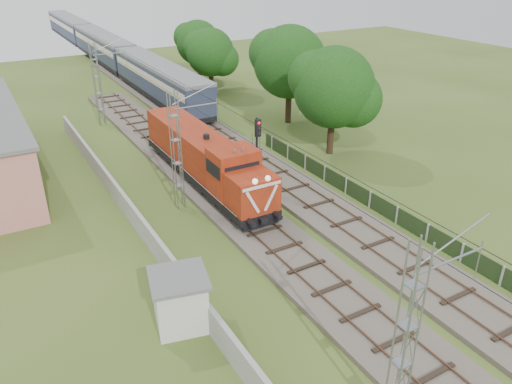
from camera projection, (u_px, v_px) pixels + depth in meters
ground at (323, 287)px, 25.77m from camera, size 140.00×140.00×0.00m
track_main at (256, 225)px, 31.13m from camera, size 4.20×70.00×0.45m
track_side at (231, 146)px, 43.48m from camera, size 4.20×80.00×0.45m
catenary at (177, 151)px, 31.98m from camera, size 3.31×70.00×8.00m
boundary_wall at (129, 209)px, 31.84m from camera, size 0.25×40.00×1.50m
fence at (397, 215)px, 31.43m from camera, size 0.12×32.00×1.20m
locomotive at (205, 157)px, 35.96m from camera, size 2.90×16.53×4.20m
coach_rake at (103, 46)px, 74.35m from camera, size 3.18×71.00×3.68m
signal_post at (257, 143)px, 34.01m from camera, size 0.61×0.48×5.55m
relay_hut at (180, 300)px, 22.68m from camera, size 3.08×3.08×2.66m
tree_a at (335, 88)px, 40.15m from camera, size 6.91×6.58×8.95m
tree_b at (291, 63)px, 47.54m from camera, size 7.29×6.94×9.45m
tree_c at (211, 53)px, 58.18m from camera, size 5.87×5.59×7.61m
tree_d at (199, 43)px, 63.77m from camera, size 5.92×5.64×7.67m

